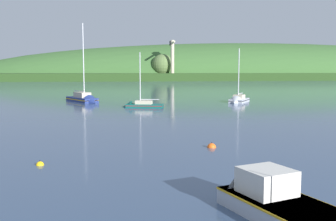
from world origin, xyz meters
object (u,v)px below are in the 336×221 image
Objects in this scene: fishing_boat_moored at (275,205)px; mooring_buoy_midchannel at (212,147)px; mooring_buoy_far_upstream at (40,165)px; dockside_crane at (172,61)px; sailboat_near_mooring at (238,101)px; sailboat_midwater_white at (84,100)px; sailboat_far_left at (140,106)px.

fishing_boat_moored is 9.37× the size of mooring_buoy_midchannel.
mooring_buoy_far_upstream is (-11.22, -3.28, 0.00)m from mooring_buoy_midchannel.
dockside_crane reaches higher than mooring_buoy_far_upstream.
dockside_crane is 170.00m from mooring_buoy_far_upstream.
sailboat_near_mooring is 46.83m from mooring_buoy_far_upstream.
fishing_boat_moored reaches higher than mooring_buoy_midchannel.
fishing_boat_moored is 12.88m from mooring_buoy_midchannel.
sailboat_midwater_white is 44.21m from mooring_buoy_far_upstream.
sailboat_near_mooring is at bearing 56.19° from mooring_buoy_far_upstream.
sailboat_near_mooring is 0.69× the size of sailboat_midwater_white.
mooring_buoy_far_upstream is at bearing -163.68° from mooring_buoy_midchannel.
sailboat_far_left reaches higher than fishing_boat_moored.
dockside_crane reaches higher than sailboat_midwater_white.
mooring_buoy_far_upstream is (-10.03, 9.53, -0.37)m from fishing_boat_moored.
mooring_buoy_midchannel is (-14.84, -35.63, -0.25)m from sailboat_near_mooring.
dockside_crane reaches higher than sailboat_far_left.
sailboat_far_left is (8.40, -10.58, -0.17)m from sailboat_midwater_white.
dockside_crane is 2.97× the size of fishing_boat_moored.
dockside_crane is 135.27m from sailboat_far_left.
fishing_boat_moored is at bearing -95.31° from mooring_buoy_midchannel.
mooring_buoy_midchannel is at bearing -21.75° from fishing_boat_moored.
fishing_boat_moored is (-16.03, -48.44, 0.12)m from sailboat_near_mooring.
mooring_buoy_far_upstream is (-26.06, -38.91, -0.25)m from sailboat_near_mooring.
mooring_buoy_far_upstream is (-9.06, -33.62, -0.13)m from sailboat_far_left.
sailboat_near_mooring is 17.81m from sailboat_far_left.
dockside_crane is 127.18m from sailboat_midwater_white.
mooring_buoy_far_upstream is at bearing 30.01° from fishing_boat_moored.
mooring_buoy_far_upstream is at bearing 0.75° from sailboat_near_mooring.
sailboat_far_left reaches higher than mooring_buoy_far_upstream.
mooring_buoy_midchannel is at bearing 110.48° from sailboat_far_left.
dockside_crane is 27.87× the size of mooring_buoy_midchannel.
fishing_boat_moored is at bearing 16.25° from sailboat_near_mooring.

